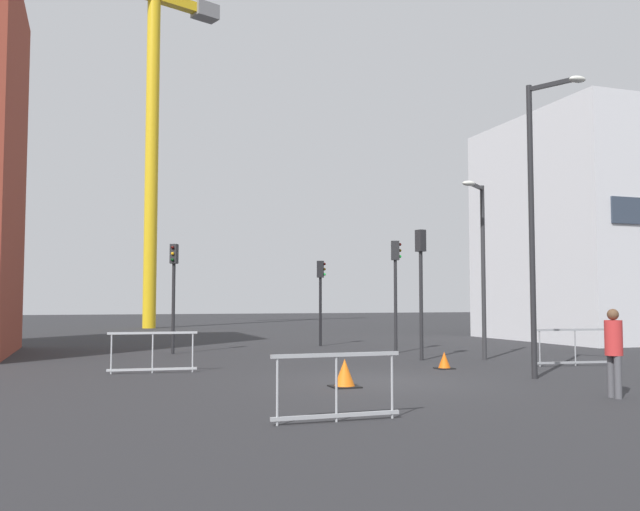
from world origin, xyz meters
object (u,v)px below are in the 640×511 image
at_px(traffic_light_island, 321,288).
at_px(traffic_light_near, 421,273).
at_px(pedestrian_walking, 614,346).
at_px(streetlamp_short, 481,254).
at_px(traffic_cone_orange, 444,361).
at_px(streetlamp_tall, 538,205).
at_px(traffic_light_far, 396,278).
at_px(construction_crane, 150,108).
at_px(traffic_light_median, 174,280).
at_px(traffic_cone_on_verge, 345,374).

distance_m(traffic_light_island, traffic_light_near, 7.50).
bearing_deg(pedestrian_walking, streetlamp_short, 75.20).
height_order(streetlamp_short, traffic_cone_orange, streetlamp_short).
relative_size(streetlamp_tall, traffic_light_far, 1.79).
bearing_deg(construction_crane, traffic_light_island, -75.35).
distance_m(construction_crane, traffic_cone_orange, 34.74).
distance_m(traffic_light_median, traffic_cone_on_verge, 11.18).
xyz_separation_m(traffic_light_median, pedestrian_walking, (6.92, -13.92, -1.62)).
xyz_separation_m(traffic_light_far, traffic_cone_orange, (-1.14, -5.61, -2.51)).
height_order(streetlamp_tall, traffic_light_median, streetlamp_tall).
height_order(traffic_light_far, traffic_cone_orange, traffic_light_far).
relative_size(streetlamp_short, traffic_light_far, 1.39).
bearing_deg(traffic_cone_on_verge, traffic_cone_orange, 35.24).
distance_m(traffic_light_far, traffic_light_median, 8.01).
height_order(construction_crane, traffic_cone_orange, construction_crane).
bearing_deg(streetlamp_short, pedestrian_walking, -104.80).
distance_m(streetlamp_short, traffic_light_near, 2.06).
bearing_deg(traffic_light_far, construction_crane, 105.04).
relative_size(traffic_light_island, traffic_cone_orange, 7.55).
height_order(streetlamp_short, traffic_light_near, streetlamp_short).
distance_m(construction_crane, traffic_light_island, 24.94).
height_order(streetlamp_tall, traffic_cone_on_verge, streetlamp_tall).
xyz_separation_m(streetlamp_tall, pedestrian_walking, (-0.65, -3.18, -3.23)).
bearing_deg(traffic_light_island, traffic_cone_orange, -88.77).
relative_size(streetlamp_tall, streetlamp_short, 1.29).
xyz_separation_m(traffic_cone_on_verge, traffic_cone_orange, (4.06, 2.87, -0.07)).
height_order(traffic_light_near, pedestrian_walking, traffic_light_near).
bearing_deg(streetlamp_tall, streetlamp_short, 73.15).
distance_m(traffic_light_island, traffic_light_median, 6.77).
xyz_separation_m(traffic_light_island, traffic_light_median, (-6.35, -2.33, 0.22)).
bearing_deg(streetlamp_short, traffic_light_far, 111.48).
bearing_deg(traffic_light_near, construction_crane, 102.58).
relative_size(construction_crane, traffic_light_near, 5.70).
xyz_separation_m(construction_crane, streetlamp_tall, (6.63, -33.79, -10.94)).
relative_size(pedestrian_walking, traffic_cone_orange, 3.70).
relative_size(traffic_light_median, traffic_cone_on_verge, 6.34).
height_order(traffic_light_island, pedestrian_walking, traffic_light_island).
distance_m(streetlamp_short, pedestrian_walking, 8.84).
bearing_deg(traffic_light_near, streetlamp_short, -16.97).
relative_size(traffic_light_near, pedestrian_walking, 2.39).
xyz_separation_m(streetlamp_short, traffic_light_median, (-9.09, 5.68, -0.78)).
relative_size(traffic_light_median, traffic_light_near, 0.94).
height_order(construction_crane, pedestrian_walking, construction_crane).
bearing_deg(pedestrian_walking, traffic_light_median, 116.44).
bearing_deg(construction_crane, streetlamp_short, -74.14).
xyz_separation_m(traffic_light_island, traffic_light_far, (1.36, -4.49, 0.31)).
distance_m(streetlamp_tall, traffic_light_island, 13.25).
xyz_separation_m(construction_crane, traffic_light_near, (6.29, -28.17, -12.40)).
distance_m(traffic_light_island, traffic_cone_on_verge, 13.70).
height_order(traffic_light_median, traffic_light_near, traffic_light_near).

